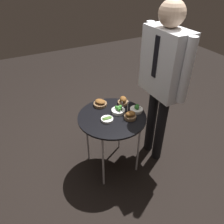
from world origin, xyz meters
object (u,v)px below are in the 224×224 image
bowl_roast_far_rim (123,101)px  bowl_broccoli_center (136,109)px  bowl_roast_front_center (130,115)px  serving_cart (112,120)px  bowl_asparagus_back_left (107,119)px  bowl_broccoli_mid_right (118,110)px  bowl_roast_back_right (100,103)px  waiter_figure (164,71)px

bowl_roast_far_rim → bowl_broccoli_center: 0.19m
bowl_roast_far_rim → bowl_roast_front_center: (0.26, -0.07, -0.00)m
serving_cart → bowl_broccoli_center: 0.27m
bowl_asparagus_back_left → bowl_roast_front_center: size_ratio=0.65×
bowl_broccoli_mid_right → bowl_asparagus_back_left: bearing=-66.4°
bowl_roast_back_right → bowl_roast_front_center: 0.37m
serving_cart → bowl_asparagus_back_left: 0.10m
bowl_broccoli_mid_right → serving_cart: bearing=-70.3°
bowl_roast_far_rim → bowl_broccoli_mid_right: size_ratio=0.85×
bowl_roast_front_center → bowl_broccoli_mid_right: size_ratio=1.33×
bowl_roast_far_rim → waiter_figure: waiter_figure is taller
bowl_broccoli_center → waiter_figure: 0.45m
bowl_roast_far_rim → bowl_broccoli_mid_right: bowl_broccoli_mid_right is taller
bowl_roast_back_right → bowl_roast_front_center: size_ratio=0.78×
serving_cart → bowl_broccoli_mid_right: size_ratio=5.05×
bowl_roast_far_rim → waiter_figure: 0.51m
bowl_roast_front_center → bowl_roast_back_right: bearing=-154.7°
bowl_roast_front_center → waiter_figure: size_ratio=0.11×
bowl_asparagus_back_left → serving_cart: bearing=118.0°
bowl_broccoli_mid_right → bowl_broccoli_center: bearing=69.1°
bowl_roast_back_right → bowl_roast_far_rim: size_ratio=1.23×
bowl_asparagus_back_left → bowl_broccoli_center: size_ratio=0.90×
bowl_asparagus_back_left → bowl_roast_front_center: bearing=71.1°
bowl_broccoli_center → bowl_roast_front_center: bearing=-57.4°
bowl_roast_far_rim → bowl_broccoli_center: bearing=15.6°
serving_cart → bowl_roast_far_rim: 0.27m
bowl_asparagus_back_left → bowl_broccoli_center: 0.33m
bowl_roast_far_rim → waiter_figure: (0.20, 0.31, 0.35)m
bowl_asparagus_back_left → bowl_roast_front_center: bowl_roast_front_center is taller
serving_cart → bowl_asparagus_back_left: (0.04, -0.07, 0.06)m
bowl_roast_far_rim → bowl_roast_front_center: bowl_roast_front_center is taller
bowl_asparagus_back_left → bowl_broccoli_mid_right: 0.17m
serving_cart → waiter_figure: (0.05, 0.52, 0.44)m
bowl_asparagus_back_left → bowl_roast_far_rim: bowl_roast_far_rim is taller
waiter_figure → bowl_broccoli_mid_right: bearing=-101.2°
bowl_roast_front_center → bowl_broccoli_mid_right: 0.15m
bowl_asparagus_back_left → waiter_figure: size_ratio=0.07×
bowl_roast_back_right → waiter_figure: 0.71m
serving_cart → bowl_broccoli_center: bowl_broccoli_center is taller
bowl_roast_far_rim → bowl_roast_front_center: bearing=-15.1°
bowl_roast_front_center → bowl_broccoli_mid_right: bearing=-160.3°
serving_cart → bowl_roast_far_rim: size_ratio=5.97×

